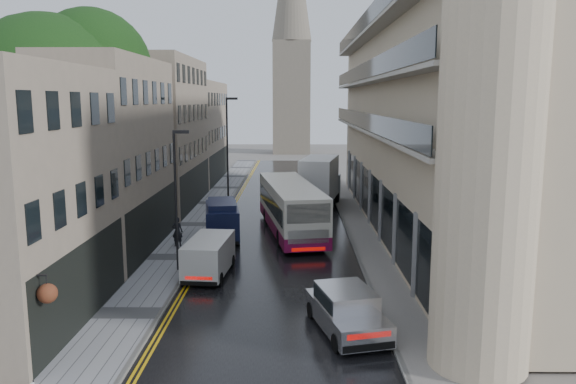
# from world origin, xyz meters

# --- Properties ---
(road) EXTENTS (9.00, 85.00, 0.02)m
(road) POSITION_xyz_m (0.00, 27.50, 0.01)
(road) COLOR black
(road) RESTS_ON ground
(left_sidewalk) EXTENTS (2.70, 85.00, 0.12)m
(left_sidewalk) POSITION_xyz_m (-5.85, 27.50, 0.06)
(left_sidewalk) COLOR gray
(left_sidewalk) RESTS_ON ground
(right_sidewalk) EXTENTS (1.80, 85.00, 0.12)m
(right_sidewalk) POSITION_xyz_m (5.40, 27.50, 0.06)
(right_sidewalk) COLOR slate
(right_sidewalk) RESTS_ON ground
(old_shop_row) EXTENTS (4.50, 56.00, 12.00)m
(old_shop_row) POSITION_xyz_m (-9.45, 30.00, 6.00)
(old_shop_row) COLOR gray
(old_shop_row) RESTS_ON ground
(modern_block) EXTENTS (8.00, 40.00, 14.00)m
(modern_block) POSITION_xyz_m (10.30, 26.00, 7.00)
(modern_block) COLOR tan
(modern_block) RESTS_ON ground
(church_spire) EXTENTS (6.40, 6.40, 40.00)m
(church_spire) POSITION_xyz_m (0.50, 82.00, 20.00)
(church_spire) COLOR #73695B
(church_spire) RESTS_ON ground
(tree_near) EXTENTS (10.56, 10.56, 13.89)m
(tree_near) POSITION_xyz_m (-12.50, 20.00, 6.95)
(tree_near) COLOR black
(tree_near) RESTS_ON ground
(tree_far) EXTENTS (9.24, 9.24, 12.46)m
(tree_far) POSITION_xyz_m (-12.20, 33.00, 6.23)
(tree_far) COLOR black
(tree_far) RESTS_ON ground
(cream_bus) EXTENTS (4.78, 12.38, 3.30)m
(cream_bus) POSITION_xyz_m (0.06, 21.93, 1.67)
(cream_bus) COLOR silver
(cream_bus) RESTS_ON road
(white_lorry) EXTENTS (3.91, 8.33, 4.21)m
(white_lorry) POSITION_xyz_m (1.66, 32.58, 2.12)
(white_lorry) COLOR silver
(white_lorry) RESTS_ON road
(silver_hatchback) EXTENTS (3.08, 4.95, 1.72)m
(silver_hatchback) POSITION_xyz_m (2.46, 7.58, 0.88)
(silver_hatchback) COLOR #B2B2B7
(silver_hatchback) RESTS_ON road
(white_van) EXTENTS (2.20, 4.47, 1.96)m
(white_van) POSITION_xyz_m (-4.30, 14.79, 1.00)
(white_van) COLOR beige
(white_van) RESTS_ON road
(navy_van) EXTENTS (2.74, 5.24, 2.55)m
(navy_van) POSITION_xyz_m (-4.30, 22.07, 1.29)
(navy_van) COLOR black
(navy_van) RESTS_ON road
(pedestrian) EXTENTS (0.70, 0.51, 1.77)m
(pedestrian) POSITION_xyz_m (-6.01, 21.51, 1.01)
(pedestrian) COLOR black
(pedestrian) RESTS_ON left_sidewalk
(lamp_post_near) EXTENTS (0.81, 0.21, 7.12)m
(lamp_post_near) POSITION_xyz_m (-5.04, 16.86, 3.68)
(lamp_post_near) COLOR black
(lamp_post_near) RESTS_ON left_sidewalk
(lamp_post_far) EXTENTS (1.01, 0.33, 8.79)m
(lamp_post_far) POSITION_xyz_m (-4.70, 36.23, 4.51)
(lamp_post_far) COLOR black
(lamp_post_far) RESTS_ON left_sidewalk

